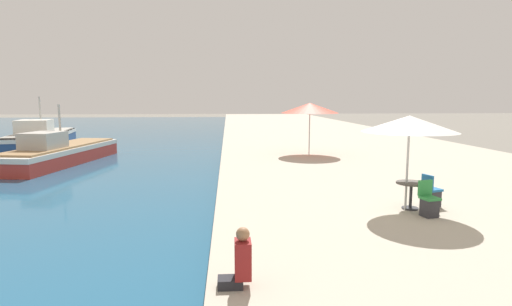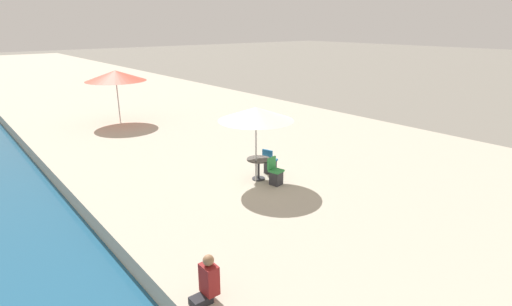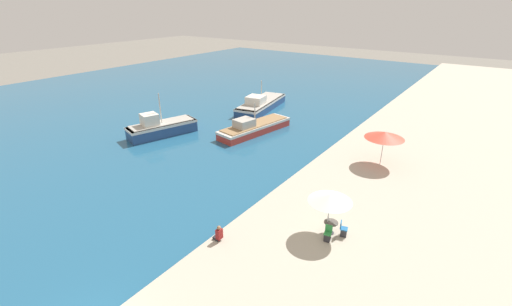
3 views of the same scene
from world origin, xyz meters
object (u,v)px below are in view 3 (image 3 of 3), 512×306
(cafe_umbrella_pink, at_px, (330,198))
(cafe_chair_left, at_px, (328,235))
(fishing_boat_far, at_px, (261,104))
(cafe_table, at_px, (331,225))
(cafe_chair_right, at_px, (343,231))
(cafe_umbrella_white, at_px, (385,135))
(person_at_quay, at_px, (219,234))
(fishing_boat_near, at_px, (161,127))
(fishing_boat_mid, at_px, (254,127))

(cafe_umbrella_pink, xyz_separation_m, cafe_chair_left, (0.32, -0.63, -2.00))
(fishing_boat_far, bearing_deg, cafe_table, -57.00)
(cafe_chair_right, bearing_deg, cafe_umbrella_white, 170.29)
(person_at_quay, bearing_deg, cafe_chair_right, 39.11)
(fishing_boat_near, distance_m, cafe_chair_left, 22.53)
(cafe_umbrella_pink, bearing_deg, cafe_chair_right, 17.93)
(fishing_boat_near, bearing_deg, cafe_chair_right, 2.84)
(cafe_table, relative_size, cafe_chair_right, 0.88)
(cafe_table, bearing_deg, fishing_boat_near, 164.94)
(fishing_boat_far, xyz_separation_m, cafe_chair_left, (18.56, -20.16, 0.13))
(fishing_boat_near, xyz_separation_m, person_at_quay, (16.66, -10.00, 0.09))
(fishing_boat_near, bearing_deg, person_at_quay, -14.02)
(cafe_umbrella_white, xyz_separation_m, cafe_chair_right, (1.24, -10.82, -2.18))
(cafe_table, xyz_separation_m, cafe_chair_right, (0.69, 0.20, -0.21))
(cafe_umbrella_pink, height_order, cafe_table, cafe_umbrella_pink)
(fishing_boat_near, height_order, person_at_quay, fishing_boat_near)
(cafe_umbrella_white, relative_size, cafe_chair_right, 3.41)
(fishing_boat_far, xyz_separation_m, cafe_umbrella_white, (17.87, -8.43, 2.30))
(person_at_quay, bearing_deg, cafe_umbrella_pink, 42.17)
(cafe_chair_right, distance_m, person_at_quay, 7.04)
(cafe_table, relative_size, person_at_quay, 0.81)
(cafe_table, bearing_deg, cafe_umbrella_white, 92.82)
(fishing_boat_mid, xyz_separation_m, cafe_chair_right, (14.76, -11.72, 0.22))
(cafe_umbrella_pink, height_order, cafe_chair_left, cafe_umbrella_pink)
(fishing_boat_near, distance_m, cafe_umbrella_pink, 22.13)
(person_at_quay, bearing_deg, fishing_boat_mid, 119.91)
(cafe_table, distance_m, person_at_quay, 6.38)
(cafe_umbrella_pink, distance_m, cafe_chair_right, 2.20)
(fishing_boat_far, height_order, cafe_table, fishing_boat_far)
(fishing_boat_far, height_order, person_at_quay, fishing_boat_far)
(cafe_chair_right, bearing_deg, fishing_boat_near, -120.35)
(fishing_boat_mid, height_order, cafe_umbrella_pink, fishing_boat_mid)
(fishing_boat_near, relative_size, cafe_chair_right, 8.11)
(fishing_boat_far, xyz_separation_m, cafe_table, (18.41, -19.45, 0.34))
(cafe_chair_right, bearing_deg, person_at_quay, -67.12)
(fishing_boat_mid, relative_size, cafe_chair_right, 9.96)
(cafe_table, relative_size, cafe_chair_left, 0.88)
(cafe_chair_left, xyz_separation_m, person_at_quay, (-4.91, -3.53, 0.11))
(fishing_boat_near, relative_size, person_at_quay, 7.51)
(cafe_chair_left, bearing_deg, fishing_boat_near, -28.42)
(cafe_umbrella_pink, distance_m, cafe_umbrella_white, 11.11)
(fishing_boat_far, distance_m, cafe_chair_left, 27.40)
(cafe_chair_left, height_order, person_at_quay, person_at_quay)
(fishing_boat_mid, relative_size, cafe_chair_left, 9.96)
(fishing_boat_near, height_order, cafe_table, fishing_boat_near)
(fishing_boat_near, bearing_deg, fishing_boat_far, 94.52)
(cafe_chair_left, bearing_deg, cafe_chair_right, -132.74)
(fishing_boat_near, bearing_deg, cafe_chair_left, 0.25)
(fishing_boat_far, xyz_separation_m, cafe_chair_right, (19.10, -19.25, 0.13))
(fishing_boat_mid, distance_m, fishing_boat_far, 8.69)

